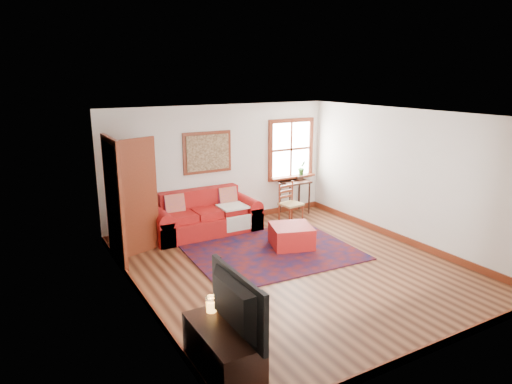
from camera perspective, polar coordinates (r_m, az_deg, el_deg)
ground at (r=7.64m, az=4.77°, el=-9.41°), size 5.50×5.50×0.00m
room_envelope at (r=7.15m, az=4.98°, el=2.83°), size 5.04×5.54×2.52m
window at (r=10.38m, az=4.58°, el=4.60°), size 1.18×0.20×1.38m
doorway at (r=7.98m, az=-15.81°, el=-0.72°), size 0.89×1.08×2.14m
framed_artwork at (r=9.34m, az=-6.07°, el=4.94°), size 1.05×0.07×0.85m
persian_rug at (r=8.26m, az=2.01°, el=-7.39°), size 2.96×2.41×0.02m
red_leather_sofa at (r=9.19m, az=-6.42°, el=-3.38°), size 2.17×0.90×0.85m
red_ottoman at (r=8.44m, az=4.44°, el=-5.53°), size 0.91×0.91×0.41m
side_table at (r=10.36m, az=4.89°, el=0.71°), size 0.63×0.47×0.75m
ladder_back_chair at (r=9.63m, az=4.20°, el=-1.26°), size 0.46×0.45×0.89m
media_cabinet at (r=5.00m, az=-4.18°, el=-19.57°), size 0.47×1.05×0.58m
television at (r=4.62m, az=-3.54°, el=-13.88°), size 0.14×1.10×0.63m
candle_hurricane at (r=5.12m, az=-5.61°, el=-13.86°), size 0.12×0.12×0.18m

